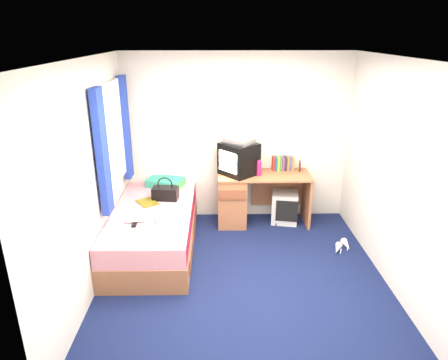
{
  "coord_description": "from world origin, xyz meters",
  "views": [
    {
      "loc": [
        -0.28,
        -3.86,
        2.63
      ],
      "look_at": [
        -0.2,
        0.7,
        0.93
      ],
      "focal_mm": 32.0,
      "sensor_mm": 36.0,
      "label": 1
    }
  ],
  "objects_px": {
    "bed": "(154,229)",
    "crt_tv": "(239,159)",
    "aerosol_can": "(254,167)",
    "water_bottle": "(135,220)",
    "pillow": "(165,182)",
    "towel": "(169,217)",
    "storage_cube": "(285,207)",
    "picture_frame": "(300,166)",
    "white_heels": "(342,247)",
    "remote_control": "(135,224)",
    "handbag": "(165,193)",
    "desk": "(244,196)",
    "pink_water_bottle": "(259,169)",
    "vcr": "(239,141)",
    "magazine": "(147,202)",
    "colour_swatch_fan": "(154,229)"
  },
  "relations": [
    {
      "from": "storage_cube",
      "to": "magazine",
      "type": "height_order",
      "value": "magazine"
    },
    {
      "from": "desk",
      "to": "picture_frame",
      "type": "relative_size",
      "value": 9.29
    },
    {
      "from": "aerosol_can",
      "to": "water_bottle",
      "type": "xyz_separation_m",
      "value": [
        -1.48,
        -1.13,
        -0.26
      ]
    },
    {
      "from": "picture_frame",
      "to": "aerosol_can",
      "type": "height_order",
      "value": "aerosol_can"
    },
    {
      "from": "bed",
      "to": "towel",
      "type": "relative_size",
      "value": 7.13
    },
    {
      "from": "bed",
      "to": "aerosol_can",
      "type": "bearing_deg",
      "value": 30.35
    },
    {
      "from": "vcr",
      "to": "aerosol_can",
      "type": "distance_m",
      "value": 0.46
    },
    {
      "from": "vcr",
      "to": "aerosol_can",
      "type": "height_order",
      "value": "vcr"
    },
    {
      "from": "vcr",
      "to": "handbag",
      "type": "relative_size",
      "value": 1.08
    },
    {
      "from": "picture_frame",
      "to": "aerosol_can",
      "type": "bearing_deg",
      "value": -164.53
    },
    {
      "from": "towel",
      "to": "water_bottle",
      "type": "distance_m",
      "value": 0.4
    },
    {
      "from": "pink_water_bottle",
      "to": "remote_control",
      "type": "xyz_separation_m",
      "value": [
        -1.54,
        -1.06,
        -0.3
      ]
    },
    {
      "from": "desk",
      "to": "towel",
      "type": "bearing_deg",
      "value": -132.72
    },
    {
      "from": "crt_tv",
      "to": "water_bottle",
      "type": "height_order",
      "value": "crt_tv"
    },
    {
      "from": "bed",
      "to": "white_heels",
      "type": "height_order",
      "value": "bed"
    },
    {
      "from": "crt_tv",
      "to": "aerosol_can",
      "type": "height_order",
      "value": "crt_tv"
    },
    {
      "from": "white_heels",
      "to": "remote_control",
      "type": "bearing_deg",
      "value": -173.08
    },
    {
      "from": "vcr",
      "to": "remote_control",
      "type": "distance_m",
      "value": 1.83
    },
    {
      "from": "towel",
      "to": "remote_control",
      "type": "xyz_separation_m",
      "value": [
        -0.39,
        -0.1,
        -0.04
      ]
    },
    {
      "from": "bed",
      "to": "aerosol_can",
      "type": "distance_m",
      "value": 1.65
    },
    {
      "from": "pillow",
      "to": "aerosol_can",
      "type": "height_order",
      "value": "aerosol_can"
    },
    {
      "from": "vcr",
      "to": "remote_control",
      "type": "height_order",
      "value": "vcr"
    },
    {
      "from": "picture_frame",
      "to": "towel",
      "type": "relative_size",
      "value": 0.5
    },
    {
      "from": "aerosol_can",
      "to": "handbag",
      "type": "height_order",
      "value": "aerosol_can"
    },
    {
      "from": "desk",
      "to": "remote_control",
      "type": "xyz_separation_m",
      "value": [
        -1.34,
        -1.14,
        0.14
      ]
    },
    {
      "from": "pink_water_bottle",
      "to": "magazine",
      "type": "relative_size",
      "value": 0.72
    },
    {
      "from": "bed",
      "to": "picture_frame",
      "type": "xyz_separation_m",
      "value": [
        2.0,
        0.86,
        0.55
      ]
    },
    {
      "from": "picture_frame",
      "to": "storage_cube",
      "type": "bearing_deg",
      "value": -143.38
    },
    {
      "from": "picture_frame",
      "to": "handbag",
      "type": "height_order",
      "value": "picture_frame"
    },
    {
      "from": "pillow",
      "to": "aerosol_can",
      "type": "distance_m",
      "value": 1.29
    },
    {
      "from": "pink_water_bottle",
      "to": "towel",
      "type": "bearing_deg",
      "value": -140.25
    },
    {
      "from": "vcr",
      "to": "colour_swatch_fan",
      "type": "relative_size",
      "value": 1.74
    },
    {
      "from": "pillow",
      "to": "storage_cube",
      "type": "relative_size",
      "value": 1.09
    },
    {
      "from": "colour_swatch_fan",
      "to": "pink_water_bottle",
      "type": "bearing_deg",
      "value": 42.74
    },
    {
      "from": "vcr",
      "to": "aerosol_can",
      "type": "bearing_deg",
      "value": 52.11
    },
    {
      "from": "pillow",
      "to": "white_heels",
      "type": "height_order",
      "value": "pillow"
    },
    {
      "from": "colour_swatch_fan",
      "to": "white_heels",
      "type": "bearing_deg",
      "value": 10.99
    },
    {
      "from": "bed",
      "to": "remote_control",
      "type": "distance_m",
      "value": 0.51
    },
    {
      "from": "bed",
      "to": "crt_tv",
      "type": "relative_size",
      "value": 3.27
    },
    {
      "from": "pink_water_bottle",
      "to": "aerosol_can",
      "type": "bearing_deg",
      "value": 114.31
    },
    {
      "from": "pillow",
      "to": "picture_frame",
      "type": "bearing_deg",
      "value": 0.83
    },
    {
      "from": "white_heels",
      "to": "vcr",
      "type": "bearing_deg",
      "value": 147.37
    },
    {
      "from": "desk",
      "to": "pink_water_bottle",
      "type": "relative_size",
      "value": 6.41
    },
    {
      "from": "crt_tv",
      "to": "picture_frame",
      "type": "distance_m",
      "value": 0.91
    },
    {
      "from": "pillow",
      "to": "crt_tv",
      "type": "xyz_separation_m",
      "value": [
        1.05,
        -0.1,
        0.38
      ]
    },
    {
      "from": "vcr",
      "to": "aerosol_can",
      "type": "xyz_separation_m",
      "value": [
        0.22,
        0.04,
        -0.4
      ]
    },
    {
      "from": "handbag",
      "to": "white_heels",
      "type": "height_order",
      "value": "handbag"
    },
    {
      "from": "water_bottle",
      "to": "white_heels",
      "type": "height_order",
      "value": "water_bottle"
    },
    {
      "from": "magazine",
      "to": "colour_swatch_fan",
      "type": "height_order",
      "value": "magazine"
    },
    {
      "from": "bed",
      "to": "magazine",
      "type": "bearing_deg",
      "value": 113.95
    }
  ]
}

